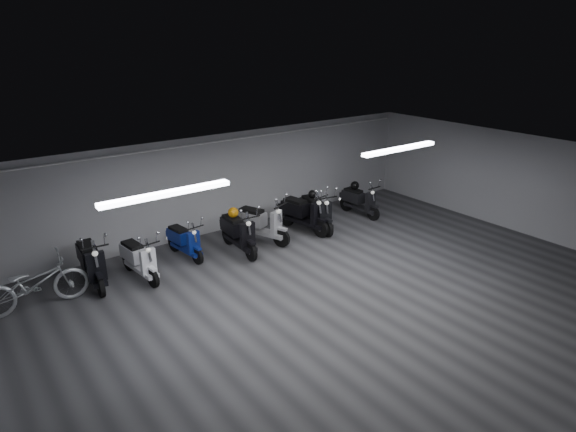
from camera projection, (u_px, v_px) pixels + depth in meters
floor at (330, 302)px, 10.43m from camera, size 14.00×10.00×0.01m
ceiling at (334, 175)px, 9.45m from camera, size 14.00×10.00×0.01m
back_wall at (214, 185)px, 13.71m from camera, size 14.00×0.01×2.80m
right_wall at (519, 183)px, 13.84m from camera, size 0.01×10.00×2.80m
fluor_strip_left at (167, 194)px, 8.56m from camera, size 2.40×0.18×0.08m
fluor_strip_right at (400, 149)px, 11.90m from camera, size 2.40×0.18×0.08m
conduit at (213, 142)px, 13.22m from camera, size 13.60×0.05×0.05m
scooter_1 at (91, 256)px, 10.92m from camera, size 0.75×1.96×1.44m
scooter_2 at (139, 253)px, 11.23m from camera, size 0.78×1.80×1.29m
scooter_4 at (184, 236)px, 12.32m from camera, size 0.75×1.67×1.20m
scooter_5 at (238, 227)px, 12.60m from camera, size 0.74×1.94×1.42m
scooter_6 at (261, 217)px, 13.23m from camera, size 1.31×2.04×1.44m
scooter_7 at (304, 207)px, 13.95m from camera, size 0.99×2.04×1.45m
scooter_8 at (317, 206)px, 14.10m from camera, size 0.96×1.99×1.42m
scooter_9 at (360, 196)px, 15.21m from camera, size 0.66×1.75×1.28m
bicycle at (33, 278)px, 9.99m from camera, size 2.11×0.80×1.35m
helmet_0 at (355, 185)px, 15.28m from camera, size 0.27×0.27×0.27m
helmet_1 at (233, 212)px, 12.70m from camera, size 0.28×0.28×0.28m
helmet_2 at (312, 194)px, 14.22m from camera, size 0.24×0.24×0.24m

